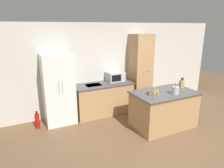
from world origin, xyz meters
TOP-DOWN VIEW (x-y plane):
  - ground_plane at (0.00, 0.00)m, footprint 14.00×14.00m
  - wall_back at (0.00, 2.33)m, footprint 7.20×0.06m
  - refrigerator at (-1.96, 1.97)m, footprint 0.77×0.69m
  - back_counter at (-0.69, 1.97)m, footprint 1.70×0.71m
  - pantry_cabinet at (0.59, 2.01)m, footprint 0.59×0.60m
  - kitchen_island at (0.37, 0.57)m, footprint 1.59×0.97m
  - microwave at (-0.24, 2.08)m, footprint 0.50×0.40m
  - knife_block at (1.00, 0.65)m, footprint 0.12×0.08m
  - spice_bottle_tall_dark at (-0.07, 0.41)m, footprint 0.05×0.05m
  - spice_bottle_short_red at (-0.12, 0.57)m, footprint 0.04×0.04m
  - spice_bottle_amber_oil at (0.05, 0.45)m, footprint 0.05×0.05m
  - spice_bottle_green_herb at (-0.09, 0.63)m, footprint 0.04×0.04m
  - spice_bottle_pale_salt at (0.09, 0.58)m, footprint 0.04×0.04m
  - kettle at (0.49, 0.34)m, footprint 0.17×0.17m
  - fire_extinguisher at (-2.56, 1.86)m, footprint 0.11×0.11m

SIDE VIEW (x-z plane):
  - ground_plane at x=0.00m, z-range 0.00..0.00m
  - fire_extinguisher at x=-2.56m, z-range -0.03..0.43m
  - back_counter at x=-0.69m, z-range 0.00..0.92m
  - kitchen_island at x=0.37m, z-range 0.00..0.93m
  - refrigerator at x=-1.96m, z-range 0.00..1.85m
  - spice_bottle_short_red at x=-0.12m, z-range 0.92..1.02m
  - spice_bottle_green_herb at x=-0.09m, z-range 0.92..1.03m
  - spice_bottle_amber_oil at x=0.05m, z-range 0.92..1.05m
  - spice_bottle_tall_dark at x=-0.07m, z-range 0.92..1.05m
  - spice_bottle_pale_salt at x=0.09m, z-range 0.92..1.09m
  - kettle at x=0.49m, z-range 0.91..1.12m
  - knife_block at x=1.00m, z-range 0.89..1.18m
  - microwave at x=-0.24m, z-range 0.91..1.18m
  - pantry_cabinet at x=0.59m, z-range 0.00..2.28m
  - wall_back at x=0.00m, z-range 0.00..2.60m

